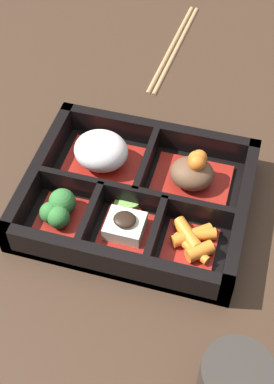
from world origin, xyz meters
TOP-DOWN VIEW (x-y plane):
  - ground_plane at (0.00, 0.00)m, footprint 3.00×3.00m
  - bento_base at (0.00, 0.00)m, footprint 0.26×0.21m
  - bento_rim at (-0.00, -0.00)m, footprint 0.26×0.21m
  - bowl_rice at (-0.06, 0.04)m, footprint 0.10×0.08m
  - bowl_stew at (0.06, 0.04)m, footprint 0.10×0.08m
  - bowl_greens at (-0.08, -0.05)m, footprint 0.05×0.06m
  - bowl_tofu at (-0.00, -0.05)m, footprint 0.06×0.06m
  - bowl_carrots at (0.08, -0.05)m, footprint 0.06×0.06m
  - bowl_pickles at (-0.01, -0.01)m, footprint 0.04×0.04m
  - tea_cup at (0.15, -0.20)m, footprint 0.07×0.07m
  - chopsticks at (-0.03, 0.32)m, footprint 0.03×0.24m

SIDE VIEW (x-z plane):
  - ground_plane at x=0.00m, z-range 0.00..0.00m
  - chopsticks at x=-0.03m, z-range 0.00..0.01m
  - bento_base at x=0.00m, z-range 0.00..0.01m
  - bowl_pickles at x=-0.01m, z-range 0.01..0.02m
  - bowl_carrots at x=0.08m, z-range 0.01..0.03m
  - bowl_tofu at x=0.00m, z-range 0.01..0.04m
  - bento_rim at x=0.00m, z-range 0.00..0.04m
  - bowl_greens at x=-0.08m, z-range 0.01..0.04m
  - bowl_stew at x=0.06m, z-range 0.00..0.06m
  - bowl_rice at x=-0.06m, z-range 0.01..0.06m
  - tea_cup at x=0.15m, z-range 0.00..0.07m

